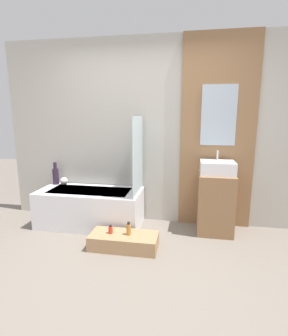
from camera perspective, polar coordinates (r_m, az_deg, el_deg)
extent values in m
plane|color=slate|center=(2.72, -5.46, -23.49)|extent=(12.00, 12.00, 0.00)
cube|color=#B7B2A8|center=(3.77, 0.62, 7.69)|extent=(4.20, 0.06, 2.60)
cube|color=#8E6642|center=(3.69, 15.71, 7.17)|extent=(0.99, 0.03, 2.60)
cube|color=#ADBCCC|center=(3.66, 15.95, 10.96)|extent=(0.45, 0.01, 0.79)
cube|color=white|center=(3.84, -11.61, -8.46)|extent=(1.45, 0.65, 0.51)
cube|color=silver|center=(3.76, -11.77, -4.84)|extent=(1.13, 0.45, 0.01)
cube|color=silver|center=(3.46, -1.36, 2.72)|extent=(0.01, 0.62, 1.02)
cube|color=#A87F56|center=(3.23, -4.40, -15.58)|extent=(0.80, 0.35, 0.17)
cube|color=#8E6642|center=(3.63, 15.28, -7.45)|extent=(0.46, 0.45, 0.80)
cube|color=white|center=(3.50, 15.70, 0.04)|extent=(0.44, 0.35, 0.17)
cylinder|color=silver|center=(3.57, 15.69, 2.68)|extent=(0.02, 0.02, 0.13)
cylinder|color=#2D1E33|center=(4.20, -18.66, -1.77)|extent=(0.09, 0.09, 0.24)
cylinder|color=#2D1E33|center=(4.16, -18.81, 0.49)|extent=(0.05, 0.05, 0.10)
sphere|color=silver|center=(4.13, -17.03, -2.71)|extent=(0.12, 0.12, 0.12)
cylinder|color=red|center=(3.21, -7.28, -13.23)|extent=(0.05, 0.05, 0.08)
cylinder|color=black|center=(3.19, -7.31, -12.40)|extent=(0.03, 0.03, 0.02)
cylinder|color=#B2752D|center=(3.15, -3.36, -13.23)|extent=(0.05, 0.05, 0.13)
cylinder|color=black|center=(3.11, -3.38, -11.91)|extent=(0.03, 0.03, 0.03)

